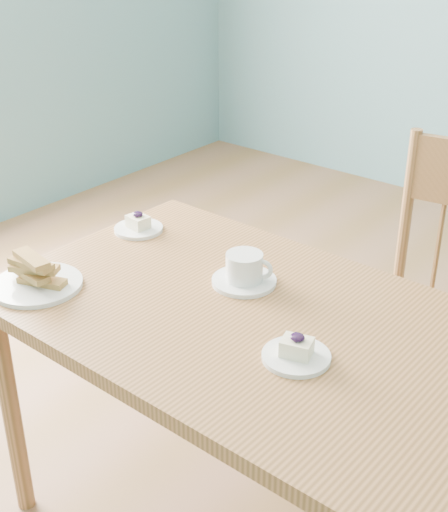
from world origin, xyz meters
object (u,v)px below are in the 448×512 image
at_px(cheesecake_plate_near, 296,353).
at_px(biscotti_plate, 36,277).
at_px(dining_table, 269,347).
at_px(coffee_cup, 245,271).
at_px(cheesecake_plate_far, 138,226).

xyz_separation_m(cheesecake_plate_near, biscotti_plate, (-0.66, -0.15, 0.01)).
bearing_deg(dining_table, coffee_cup, 146.21).
bearing_deg(biscotti_plate, dining_table, 23.51).
distance_m(cheesecake_plate_far, biscotti_plate, 0.39).
xyz_separation_m(dining_table, cheesecake_plate_near, (0.13, -0.08, 0.09)).
bearing_deg(cheesecake_plate_far, coffee_cup, -6.98).
height_order(dining_table, cheesecake_plate_near, cheesecake_plate_near).
relative_size(cheesecake_plate_near, biscotti_plate, 0.65).
height_order(dining_table, cheesecake_plate_far, cheesecake_plate_far).
bearing_deg(dining_table, cheesecake_plate_near, -32.12).
distance_m(dining_table, cheesecake_plate_near, 0.18).
bearing_deg(cheesecake_plate_near, cheesecake_plate_far, 161.27).
relative_size(cheesecake_plate_near, coffee_cup, 0.90).
xyz_separation_m(coffee_cup, biscotti_plate, (-0.38, -0.34, -0.01)).
relative_size(coffee_cup, biscotti_plate, 0.73).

